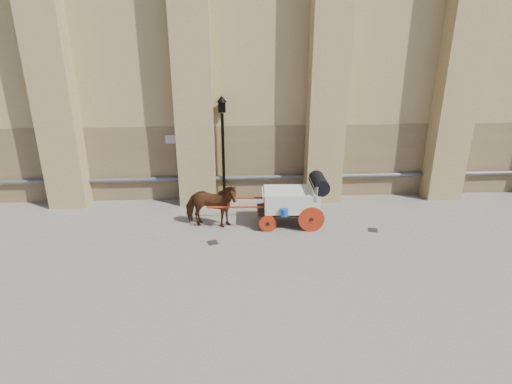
{
  "coord_description": "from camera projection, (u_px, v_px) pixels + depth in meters",
  "views": [
    {
      "loc": [
        0.37,
        -11.55,
        5.85
      ],
      "look_at": [
        1.16,
        1.2,
        1.24
      ],
      "focal_mm": 28.0,
      "sensor_mm": 36.0,
      "label": 1
    }
  ],
  "objects": [
    {
      "name": "drain_grate_far",
      "position": [
        373.0,
        230.0,
        13.62
      ],
      "size": [
        0.39,
        0.39,
        0.01
      ],
      "primitive_type": "cube",
      "rotation": [
        0.0,
        0.0,
        -0.27
      ],
      "color": "black",
      "rests_on": "ground"
    },
    {
      "name": "horse",
      "position": [
        211.0,
        206.0,
        13.61
      ],
      "size": [
        2.0,
        1.18,
        1.59
      ],
      "primitive_type": "imported",
      "rotation": [
        0.0,
        0.0,
        1.39
      ],
      "color": "brown",
      "rests_on": "ground"
    },
    {
      "name": "drain_grate_near",
      "position": [
        213.0,
        243.0,
        12.73
      ],
      "size": [
        0.4,
        0.4,
        0.01
      ],
      "primitive_type": "cube",
      "rotation": [
        0.0,
        0.0,
        0.3
      ],
      "color": "black",
      "rests_on": "ground"
    },
    {
      "name": "ground",
      "position": [
        222.0,
        242.0,
        12.81
      ],
      "size": [
        90.0,
        90.0,
        0.0
      ],
      "primitive_type": "plane",
      "color": "#6D665C",
      "rests_on": "ground"
    },
    {
      "name": "street_lamp",
      "position": [
        223.0,
        147.0,
        15.56
      ],
      "size": [
        0.39,
        0.39,
        4.19
      ],
      "color": "black",
      "rests_on": "ground"
    },
    {
      "name": "carriage",
      "position": [
        295.0,
        198.0,
        13.77
      ],
      "size": [
        4.14,
        1.49,
        1.79
      ],
      "rotation": [
        0.0,
        0.0,
        -0.04
      ],
      "color": "black",
      "rests_on": "ground"
    }
  ]
}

